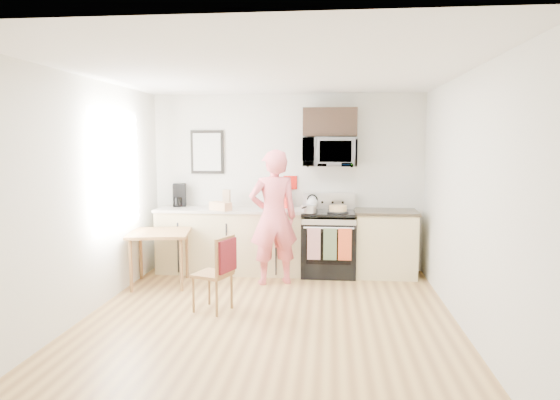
# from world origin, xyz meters

# --- Properties ---
(floor) EXTENTS (4.60, 4.60, 0.00)m
(floor) POSITION_xyz_m (0.00, 0.00, 0.00)
(floor) COLOR olive
(floor) RESTS_ON ground
(back_wall) EXTENTS (4.00, 0.04, 2.60)m
(back_wall) POSITION_xyz_m (0.00, 2.30, 1.30)
(back_wall) COLOR silver
(back_wall) RESTS_ON floor
(front_wall) EXTENTS (4.00, 0.04, 2.60)m
(front_wall) POSITION_xyz_m (0.00, -2.30, 1.30)
(front_wall) COLOR silver
(front_wall) RESTS_ON floor
(left_wall) EXTENTS (0.04, 4.60, 2.60)m
(left_wall) POSITION_xyz_m (-2.00, 0.00, 1.30)
(left_wall) COLOR silver
(left_wall) RESTS_ON floor
(right_wall) EXTENTS (0.04, 4.60, 2.60)m
(right_wall) POSITION_xyz_m (2.00, 0.00, 1.30)
(right_wall) COLOR silver
(right_wall) RESTS_ON floor
(ceiling) EXTENTS (4.00, 4.60, 0.04)m
(ceiling) POSITION_xyz_m (0.00, 0.00, 2.60)
(ceiling) COLOR white
(ceiling) RESTS_ON back_wall
(window) EXTENTS (0.06, 1.40, 1.50)m
(window) POSITION_xyz_m (-1.96, 0.80, 1.55)
(window) COLOR white
(window) RESTS_ON left_wall
(cabinet_left) EXTENTS (2.10, 0.60, 0.90)m
(cabinet_left) POSITION_xyz_m (-0.80, 2.00, 0.45)
(cabinet_left) COLOR #D3C087
(cabinet_left) RESTS_ON floor
(countertop_left) EXTENTS (2.14, 0.64, 0.04)m
(countertop_left) POSITION_xyz_m (-0.80, 2.00, 0.92)
(countertop_left) COLOR beige
(countertop_left) RESTS_ON cabinet_left
(cabinet_right) EXTENTS (0.84, 0.60, 0.90)m
(cabinet_right) POSITION_xyz_m (1.43, 2.00, 0.45)
(cabinet_right) COLOR #D3C087
(cabinet_right) RESTS_ON floor
(countertop_right) EXTENTS (0.88, 0.64, 0.04)m
(countertop_right) POSITION_xyz_m (1.43, 2.00, 0.92)
(countertop_right) COLOR black
(countertop_right) RESTS_ON cabinet_right
(range) EXTENTS (0.76, 0.70, 1.16)m
(range) POSITION_xyz_m (0.63, 1.98, 0.44)
(range) COLOR black
(range) RESTS_ON floor
(microwave) EXTENTS (0.76, 0.51, 0.42)m
(microwave) POSITION_xyz_m (0.63, 2.08, 1.76)
(microwave) COLOR silver
(microwave) RESTS_ON back_wall
(upper_cabinet) EXTENTS (0.76, 0.35, 0.40)m
(upper_cabinet) POSITION_xyz_m (0.63, 2.12, 2.18)
(upper_cabinet) COLOR black
(upper_cabinet) RESTS_ON back_wall
(wall_art) EXTENTS (0.50, 0.04, 0.65)m
(wall_art) POSITION_xyz_m (-1.20, 2.28, 1.75)
(wall_art) COLOR black
(wall_art) RESTS_ON back_wall
(wall_trivet) EXTENTS (0.20, 0.02, 0.20)m
(wall_trivet) POSITION_xyz_m (0.05, 2.28, 1.30)
(wall_trivet) COLOR #B4160F
(wall_trivet) RESTS_ON back_wall
(person) EXTENTS (0.77, 0.63, 1.80)m
(person) POSITION_xyz_m (-0.10, 1.45, 0.90)
(person) COLOR #E33E4E
(person) RESTS_ON floor
(dining_table) EXTENTS (0.78, 0.78, 0.72)m
(dining_table) POSITION_xyz_m (-1.60, 1.23, 0.64)
(dining_table) COLOR brown
(dining_table) RESTS_ON floor
(chair) EXTENTS (0.50, 0.47, 0.86)m
(chair) POSITION_xyz_m (-0.55, 0.24, 0.56)
(chair) COLOR brown
(chair) RESTS_ON floor
(knife_block) EXTENTS (0.12, 0.15, 0.20)m
(knife_block) POSITION_xyz_m (0.01, 2.22, 1.04)
(knife_block) COLOR brown
(knife_block) RESTS_ON countertop_left
(utensil_crock) EXTENTS (0.13, 0.13, 0.40)m
(utensil_crock) POSITION_xyz_m (0.02, 2.14, 1.10)
(utensil_crock) COLOR #B4160F
(utensil_crock) RESTS_ON countertop_left
(fruit_bowl) EXTENTS (0.26, 0.26, 0.10)m
(fruit_bowl) POSITION_xyz_m (-0.95, 2.04, 0.98)
(fruit_bowl) COLOR white
(fruit_bowl) RESTS_ON countertop_left
(milk_carton) EXTENTS (0.10, 0.10, 0.27)m
(milk_carton) POSITION_xyz_m (-0.86, 2.03, 1.07)
(milk_carton) COLOR tan
(milk_carton) RESTS_ON countertop_left
(coffee_maker) EXTENTS (0.24, 0.30, 0.34)m
(coffee_maker) POSITION_xyz_m (-1.61, 2.16, 1.10)
(coffee_maker) COLOR black
(coffee_maker) RESTS_ON countertop_left
(bread_bag) EXTENTS (0.35, 0.30, 0.12)m
(bread_bag) POSITION_xyz_m (-0.90, 1.78, 1.00)
(bread_bag) COLOR #DDAA74
(bread_bag) RESTS_ON countertop_left
(cake) EXTENTS (0.30, 0.30, 0.10)m
(cake) POSITION_xyz_m (0.75, 1.83, 0.97)
(cake) COLOR black
(cake) RESTS_ON range
(kettle) EXTENTS (0.17, 0.17, 0.22)m
(kettle) POSITION_xyz_m (0.39, 2.12, 1.02)
(kettle) COLOR white
(kettle) RESTS_ON range
(pot) EXTENTS (0.21, 0.35, 0.11)m
(pot) POSITION_xyz_m (0.35, 1.76, 0.98)
(pot) COLOR silver
(pot) RESTS_ON range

